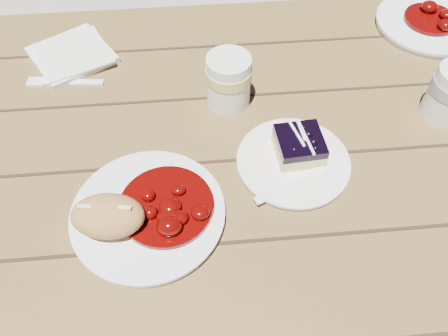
{
  "coord_description": "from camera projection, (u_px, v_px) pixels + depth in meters",
  "views": [
    {
      "loc": [
        -0.34,
        -0.55,
        1.36
      ],
      "look_at": [
        -0.3,
        -0.14,
        0.81
      ],
      "focal_mm": 35.0,
      "sensor_mm": 36.0,
      "label": 1
    }
  ],
  "objects": [
    {
      "name": "bread_roll",
      "position": [
        108.0,
        216.0,
        0.65
      ],
      "size": [
        0.12,
        0.09,
        0.06
      ],
      "primitive_type": "ellipsoid",
      "rotation": [
        0.0,
        0.0,
        -0.12
      ],
      "color": "#AF7D43",
      "rests_on": "main_plate"
    },
    {
      "name": "picnic_table",
      "position": [
        355.0,
        167.0,
        0.96
      ],
      "size": [
        2.0,
        1.55,
        0.75
      ],
      "color": "brown",
      "rests_on": "ground"
    },
    {
      "name": "goulash_stew",
      "position": [
        165.0,
        200.0,
        0.68
      ],
      "size": [
        0.15,
        0.15,
        0.04
      ],
      "primitive_type": null,
      "color": "#540403",
      "rests_on": "main_plate"
    },
    {
      "name": "second_plate",
      "position": [
        428.0,
        24.0,
        1.0
      ],
      "size": [
        0.23,
        0.23,
        0.02
      ],
      "primitive_type": "cylinder",
      "color": "white",
      "rests_on": "picnic_table"
    },
    {
      "name": "fork_table",
      "position": [
        73.0,
        82.0,
        0.89
      ],
      "size": [
        0.16,
        0.04,
        0.0
      ],
      "primitive_type": null,
      "rotation": [
        0.0,
        0.0,
        1.47
      ],
      "color": "white",
      "rests_on": "picnic_table"
    },
    {
      "name": "dessert_plate",
      "position": [
        293.0,
        162.0,
        0.76
      ],
      "size": [
        0.19,
        0.19,
        0.01
      ],
      "primitive_type": "cylinder",
      "color": "white",
      "rests_on": "picnic_table"
    },
    {
      "name": "ground",
      "position": [
        312.0,
        274.0,
        1.44
      ],
      "size": [
        60.0,
        60.0,
        0.0
      ],
      "primitive_type": "plane",
      "color": "gray",
      "rests_on": "ground"
    },
    {
      "name": "main_plate",
      "position": [
        148.0,
        214.0,
        0.7
      ],
      "size": [
        0.24,
        0.24,
        0.02
      ],
      "primitive_type": "cylinder",
      "color": "white",
      "rests_on": "picnic_table"
    },
    {
      "name": "fork_dessert",
      "position": [
        288.0,
        187.0,
        0.72
      ],
      "size": [
        0.16,
        0.09,
        0.0
      ],
      "primitive_type": null,
      "rotation": [
        0.0,
        0.0,
        -1.17
      ],
      "color": "white",
      "rests_on": "dessert_plate"
    },
    {
      "name": "second_cup",
      "position": [
        229.0,
        81.0,
        0.82
      ],
      "size": [
        0.08,
        0.08,
        0.1
      ],
      "primitive_type": "cylinder",
      "color": "white",
      "rests_on": "picnic_table"
    },
    {
      "name": "napkin_stack",
      "position": [
        72.0,
        55.0,
        0.93
      ],
      "size": [
        0.21,
        0.21,
        0.01
      ],
      "primitive_type": "cube",
      "rotation": [
        0.0,
        0.0,
        0.55
      ],
      "color": "white",
      "rests_on": "picnic_table"
    },
    {
      "name": "second_stew",
      "position": [
        433.0,
        13.0,
        0.97
      ],
      "size": [
        0.12,
        0.12,
        0.04
      ],
      "primitive_type": null,
      "color": "#540403",
      "rests_on": "second_plate"
    },
    {
      "name": "blueberry_cake",
      "position": [
        299.0,
        145.0,
        0.75
      ],
      "size": [
        0.08,
        0.08,
        0.05
      ],
      "rotation": [
        0.0,
        0.0,
        0.07
      ],
      "color": "#F4DE85",
      "rests_on": "dessert_plate"
    }
  ]
}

